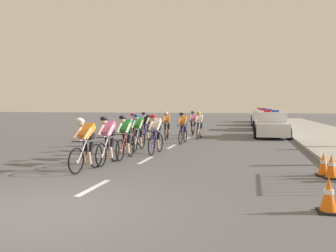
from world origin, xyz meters
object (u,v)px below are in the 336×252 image
(cyclist_fifth, at_px, (138,132))
(cyclist_tenth, at_px, (199,125))
(cyclist_seventh, at_px, (183,127))
(police_car_second, at_px, (266,121))
(traffic_cone_mid, at_px, (323,164))
(cyclist_eleventh, at_px, (193,123))
(cyclist_sixth, at_px, (135,129))
(police_car_third, at_px, (263,118))
(police_car_furthest, at_px, (261,116))
(cyclist_ninth, at_px, (167,125))
(traffic_cone_near, at_px, (331,166))
(cyclist_lead, at_px, (86,144))
(cyclist_fourth, at_px, (156,133))
(cyclist_third, at_px, (125,136))
(cyclist_second, at_px, (108,140))
(cyclist_eighth, at_px, (146,127))
(traffic_cone_far, at_px, (329,195))
(police_car_nearest, at_px, (271,126))

(cyclist_fifth, height_order, cyclist_tenth, same)
(cyclist_seventh, height_order, police_car_second, police_car_second)
(cyclist_fifth, height_order, traffic_cone_mid, cyclist_fifth)
(cyclist_tenth, xyz_separation_m, cyclist_eleventh, (-0.72, 2.20, 0.00))
(cyclist_sixth, xyz_separation_m, police_car_third, (6.37, 18.58, -0.11))
(police_car_second, bearing_deg, cyclist_tenth, -115.80)
(police_car_furthest, relative_size, traffic_cone_mid, 7.01)
(cyclist_seventh, distance_m, cyclist_ninth, 2.17)
(traffic_cone_near, bearing_deg, cyclist_tenth, 116.28)
(cyclist_lead, height_order, cyclist_fourth, same)
(cyclist_eleventh, bearing_deg, cyclist_seventh, -86.77)
(cyclist_third, xyz_separation_m, police_car_furthest, (5.46, 28.96, -0.11))
(cyclist_fourth, height_order, traffic_cone_mid, cyclist_fourth)
(cyclist_ninth, relative_size, traffic_cone_mid, 2.68)
(cyclist_second, height_order, police_car_second, police_car_second)
(cyclist_seventh, relative_size, police_car_furthest, 0.38)
(cyclist_eighth, xyz_separation_m, traffic_cone_near, (7.19, -7.34, -0.48))
(cyclist_eighth, height_order, police_car_third, police_car_third)
(cyclist_fourth, height_order, cyclist_tenth, same)
(cyclist_fourth, bearing_deg, police_car_second, 71.86)
(cyclist_fifth, xyz_separation_m, traffic_cone_mid, (6.37, -3.68, -0.48))
(cyclist_second, bearing_deg, cyclist_lead, -96.77)
(cyclist_fourth, xyz_separation_m, cyclist_tenth, (0.79, 6.34, 0.00))
(traffic_cone_far, bearing_deg, cyclist_lead, 156.84)
(cyclist_eleventh, bearing_deg, cyclist_lead, -94.90)
(cyclist_sixth, bearing_deg, cyclist_eleventh, 75.17)
(traffic_cone_near, distance_m, traffic_cone_mid, 0.34)
(police_car_nearest, bearing_deg, police_car_second, 90.00)
(cyclist_fifth, relative_size, police_car_nearest, 0.39)
(cyclist_second, height_order, cyclist_third, same)
(cyclist_second, relative_size, traffic_cone_near, 2.69)
(cyclist_fifth, xyz_separation_m, traffic_cone_near, (6.49, -4.00, -0.48))
(police_car_furthest, height_order, traffic_cone_mid, police_car_furthest)
(cyclist_lead, bearing_deg, cyclist_eleventh, 85.10)
(cyclist_ninth, xyz_separation_m, police_car_nearest, (5.68, 2.83, -0.11))
(cyclist_lead, distance_m, cyclist_fifth, 4.52)
(cyclist_fifth, distance_m, cyclist_eleventh, 7.91)
(traffic_cone_mid, bearing_deg, cyclist_ninth, 126.60)
(cyclist_eighth, xyz_separation_m, police_car_second, (6.41, 10.54, -0.11))
(cyclist_third, bearing_deg, cyclist_seventh, 78.97)
(cyclist_ninth, relative_size, traffic_cone_near, 2.68)
(cyclist_fourth, relative_size, police_car_third, 0.38)
(cyclist_sixth, xyz_separation_m, police_car_furthest, (6.38, 25.25, -0.11))
(cyclist_eleventh, relative_size, traffic_cone_far, 2.69)
(cyclist_second, bearing_deg, police_car_second, 71.90)
(traffic_cone_near, bearing_deg, cyclist_second, 173.91)
(cyclist_second, bearing_deg, cyclist_fourth, 72.14)
(police_car_nearest, xyz_separation_m, police_car_furthest, (0.00, 19.10, 0.00))
(cyclist_fifth, relative_size, cyclist_sixth, 1.00)
(cyclist_fifth, bearing_deg, cyclist_ninth, 89.68)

